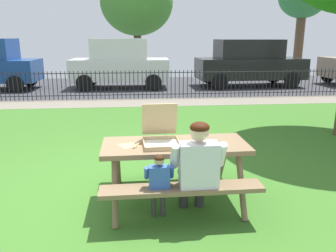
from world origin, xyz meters
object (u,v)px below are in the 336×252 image
Objects in this scene: picnic_table_foreground at (175,157)px; pizza_slice_on_table at (130,145)px; adult_at_table at (197,166)px; pizza_box_open at (161,134)px; child_at_table at (159,181)px; parked_car_right at (249,62)px; parked_car_center at (120,63)px; far_tree_midleft at (137,2)px.

pizza_slice_on_table reaches higher than picnic_table_foreground.
pizza_box_open is at bearing 125.02° from adult_at_table.
pizza_slice_on_table is 0.33× the size of child_at_table.
parked_car_right reaches higher than child_at_table.
adult_at_table is at bearing -83.14° from parked_car_center.
parked_car_center is at bearing 92.99° from pizza_slice_on_table.
pizza_slice_on_table is 11.19m from parked_car_right.
adult_at_table is 10.63m from parked_car_center.
pizza_box_open is 0.12× the size of parked_car_right.
pizza_slice_on_table is 0.06× the size of parked_car_right.
parked_car_center reaches higher than parked_car_right.
parked_car_right is (5.38, -0.00, -0.01)m from parked_car_center.
picnic_table_foreground is 10.93m from parked_car_right.
far_tree_midleft is at bearing 90.52° from pizza_box_open.
child_at_table is (-0.43, -0.03, -0.15)m from adult_at_table.
pizza_box_open is 10.98m from parked_car_right.
pizza_slice_on_table is at bearing -115.71° from parked_car_right.
parked_car_right is at bearing 66.78° from child_at_table.
parked_car_right is (4.47, 10.02, 0.12)m from pizza_box_open.
child_at_table reaches higher than pizza_slice_on_table.
picnic_table_foreground is 15.59m from far_tree_midleft.
parked_car_center is (-1.08, 10.05, 0.41)m from picnic_table_foreground.
parked_car_center is at bearing 96.14° from picnic_table_foreground.
parked_car_right is (4.30, 10.05, 0.41)m from picnic_table_foreground.
pizza_box_open is 0.68m from adult_at_table.
parked_car_center is (-0.90, 10.02, 0.12)m from pizza_box_open.
picnic_table_foreground is 1.53× the size of adult_at_table.
parked_car_right is at bearing -48.44° from far_tree_midleft.
far_tree_midleft is at bearing 89.10° from pizza_slice_on_table.
child_at_table is 0.21× the size of parked_car_center.
picnic_table_foreground is 10.11m from parked_car_center.
parked_car_right reaches higher than picnic_table_foreground.
picnic_table_foreground is 2.17× the size of child_at_table.
adult_at_table is at bearing 4.49° from child_at_table.
far_tree_midleft reaches higher than parked_car_right.
parked_car_right is at bearing 66.84° from picnic_table_foreground.
pizza_box_open reaches higher than picnic_table_foreground.
parked_car_right is at bearing 64.29° from pizza_slice_on_table.
adult_at_table is 11.32m from parked_car_right.
adult_at_table is at bearing -88.16° from far_tree_midleft.
picnic_table_foreground is at bearing -88.82° from far_tree_midleft.
far_tree_midleft is (-0.32, 15.25, 3.22)m from picnic_table_foreground.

